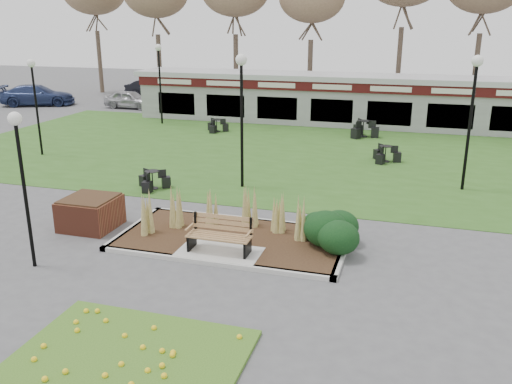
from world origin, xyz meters
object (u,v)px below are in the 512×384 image
(bistro_set_b, at_px, (153,183))
(car_blue, at_px, (38,95))
(bistro_set_a, at_px, (217,127))
(lamp_post_mid_right, at_px, (242,92))
(car_black, at_px, (155,88))
(lamp_post_near_left, at_px, (20,156))
(bistro_set_d, at_px, (363,131))
(lamp_post_mid_left, at_px, (34,86))
(park_bench, at_px, (220,234))
(lamp_post_far_right, at_px, (474,93))
(car_silver, at_px, (130,99))
(lamp_post_far_left, at_px, (159,66))
(food_pavilion, at_px, (336,99))
(brick_planter, at_px, (90,212))
(bistro_set_c, at_px, (385,156))

(bistro_set_b, relative_size, car_blue, 0.25)
(bistro_set_a, height_order, bistro_set_b, bistro_set_a)
(lamp_post_mid_right, xyz_separation_m, car_black, (-14.03, 20.80, -2.77))
(lamp_post_near_left, xyz_separation_m, bistro_set_d, (6.30, 18.30, -2.55))
(lamp_post_mid_right, bearing_deg, lamp_post_mid_left, 168.53)
(park_bench, relative_size, lamp_post_far_right, 0.35)
(lamp_post_far_right, bearing_deg, bistro_set_a, 148.94)
(bistro_set_b, height_order, car_silver, car_silver)
(lamp_post_mid_left, bearing_deg, lamp_post_far_left, 78.12)
(park_bench, relative_size, food_pavilion, 0.07)
(lamp_post_mid_right, xyz_separation_m, bistro_set_b, (-3.07, -1.20, -3.27))
(bistro_set_b, distance_m, car_blue, 23.55)
(food_pavilion, bearing_deg, car_black, 155.40)
(lamp_post_near_left, distance_m, car_black, 30.89)
(bistro_set_b, height_order, car_black, car_black)
(lamp_post_far_right, xyz_separation_m, bistro_set_b, (-10.90, -3.17, -3.26))
(brick_planter, bearing_deg, lamp_post_near_left, -87.52)
(lamp_post_mid_left, xyz_separation_m, car_black, (-3.65, 18.69, -2.39))
(lamp_post_near_left, height_order, lamp_post_far_right, lamp_post_far_right)
(lamp_post_far_right, bearing_deg, bistro_set_c, 131.97)
(food_pavilion, relative_size, car_blue, 4.83)
(car_silver, bearing_deg, park_bench, -144.07)
(bistro_set_d, xyz_separation_m, car_black, (-17.39, 10.46, 0.44))
(lamp_post_mid_right, height_order, bistro_set_c, lamp_post_mid_right)
(bistro_set_b, bearing_deg, bistro_set_c, 39.41)
(park_bench, bearing_deg, bistro_set_c, 72.68)
(food_pavilion, bearing_deg, bistro_set_c, -67.49)
(lamp_post_mid_right, relative_size, bistro_set_b, 3.80)
(brick_planter, height_order, food_pavilion, food_pavilion)
(lamp_post_near_left, distance_m, bistro_set_c, 15.59)
(lamp_post_mid_left, bearing_deg, park_bench, -34.53)
(lamp_post_far_left, distance_m, car_silver, 7.24)
(lamp_post_mid_left, xyz_separation_m, bistro_set_b, (7.31, -3.31, -2.89))
(brick_planter, height_order, bistro_set_d, brick_planter)
(lamp_post_mid_right, bearing_deg, bistro_set_a, 115.80)
(brick_planter, bearing_deg, car_silver, 116.25)
(lamp_post_far_left, xyz_separation_m, bistro_set_d, (11.91, -0.46, -3.05))
(lamp_post_mid_left, height_order, bistro_set_c, lamp_post_mid_left)
(brick_planter, distance_m, bistro_set_c, 13.15)
(lamp_post_mid_right, xyz_separation_m, lamp_post_far_right, (7.83, 1.97, -0.01))
(bistro_set_b, bearing_deg, brick_planter, -89.98)
(food_pavilion, bearing_deg, park_bench, -90.00)
(lamp_post_mid_left, xyz_separation_m, bistro_set_c, (15.22, 3.19, -2.88))
(food_pavilion, height_order, bistro_set_c, food_pavilion)
(park_bench, distance_m, food_pavilion, 19.73)
(bistro_set_d, bearing_deg, lamp_post_mid_right, -107.97)
(car_blue, bearing_deg, lamp_post_near_left, -165.78)
(bistro_set_b, height_order, car_blue, car_blue)
(lamp_post_mid_right, height_order, car_blue, lamp_post_mid_right)
(lamp_post_mid_left, distance_m, car_black, 19.20)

